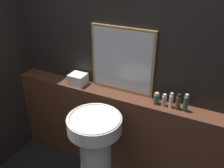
# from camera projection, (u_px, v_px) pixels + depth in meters

# --- Properties ---
(wall_back) EXTENTS (8.00, 0.06, 2.50)m
(wall_back) POSITION_uv_depth(u_px,v_px,m) (120.00, 62.00, 2.49)
(wall_back) COLOR black
(wall_back) RESTS_ON ground_plane
(vanity_counter) EXTENTS (2.34, 0.21, 0.96)m
(vanity_counter) POSITION_uv_depth(u_px,v_px,m) (114.00, 131.00, 2.75)
(vanity_counter) COLOR #512D1E
(vanity_counter) RESTS_ON ground_plane
(pedestal_sink) EXTENTS (0.49, 0.49, 0.96)m
(pedestal_sink) POSITION_uv_depth(u_px,v_px,m) (96.00, 151.00, 2.34)
(pedestal_sink) COLOR silver
(pedestal_sink) RESTS_ON ground_plane
(mirror) EXTENTS (0.66, 0.03, 0.66)m
(mirror) POSITION_uv_depth(u_px,v_px,m) (122.00, 61.00, 2.42)
(mirror) COLOR #937047
(mirror) RESTS_ON vanity_counter
(towel_stack) EXTENTS (0.17, 0.16, 0.12)m
(towel_stack) POSITION_uv_depth(u_px,v_px,m) (78.00, 79.00, 2.67)
(towel_stack) COLOR silver
(towel_stack) RESTS_ON vanity_counter
(shampoo_bottle) EXTENTS (0.06, 0.06, 0.12)m
(shampoo_bottle) POSITION_uv_depth(u_px,v_px,m) (156.00, 99.00, 2.32)
(shampoo_bottle) COLOR #2D4C3D
(shampoo_bottle) RESTS_ON vanity_counter
(conditioner_bottle) EXTENTS (0.04, 0.04, 0.12)m
(conditioner_bottle) POSITION_uv_depth(u_px,v_px,m) (164.00, 100.00, 2.29)
(conditioner_bottle) COLOR gray
(conditioner_bottle) RESTS_ON vanity_counter
(lotion_bottle) EXTENTS (0.04, 0.04, 0.15)m
(lotion_bottle) POSITION_uv_depth(u_px,v_px,m) (171.00, 101.00, 2.26)
(lotion_bottle) COLOR beige
(lotion_bottle) RESTS_ON vanity_counter
(body_wash_bottle) EXTENTS (0.04, 0.04, 0.15)m
(body_wash_bottle) POSITION_uv_depth(u_px,v_px,m) (178.00, 102.00, 2.24)
(body_wash_bottle) COLOR #4C3823
(body_wash_bottle) RESTS_ON vanity_counter
(hand_soap_bottle) EXTENTS (0.04, 0.04, 0.17)m
(hand_soap_bottle) POSITION_uv_depth(u_px,v_px,m) (186.00, 103.00, 2.21)
(hand_soap_bottle) COLOR #2D4C3D
(hand_soap_bottle) RESTS_ON vanity_counter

